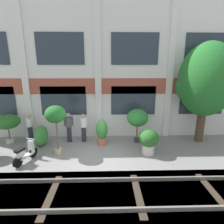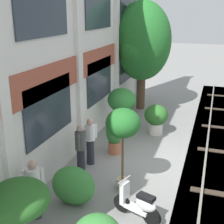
{
  "view_description": "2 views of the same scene",
  "coord_description": "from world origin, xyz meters",
  "px_view_note": "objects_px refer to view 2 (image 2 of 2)",
  "views": [
    {
      "loc": [
        0.53,
        -7.39,
        4.2
      ],
      "look_at": [
        0.77,
        1.88,
        1.78
      ],
      "focal_mm": 28.0,
      "sensor_mm": 36.0,
      "label": 1
    },
    {
      "loc": [
        -9.68,
        -1.72,
        5.04
      ],
      "look_at": [
        -0.35,
        1.43,
        1.77
      ],
      "focal_mm": 50.0,
      "sensor_mm": 36.0,
      "label": 2
    }
  ],
  "objects_px": {
    "potted_plant_terracotta_small": "(18,201)",
    "resident_by_doorway": "(34,188)",
    "resident_watching_tracks": "(81,149)",
    "resident_near_plants": "(90,140)",
    "potted_plant_tall_urn": "(122,100)",
    "scooter_near_curb": "(139,204)",
    "topiary_hedge": "(73,185)",
    "broadleaf_tree": "(142,43)",
    "potted_plant_low_pan": "(123,126)",
    "potted_plant_glazed_jar": "(115,133)",
    "potted_plant_ribbed_drum": "(156,117)"
  },
  "relations": [
    {
      "from": "potted_plant_low_pan",
      "to": "topiary_hedge",
      "type": "distance_m",
      "value": 2.09
    },
    {
      "from": "resident_near_plants",
      "to": "topiary_hedge",
      "type": "distance_m",
      "value": 2.34
    },
    {
      "from": "potted_plant_ribbed_drum",
      "to": "resident_by_doorway",
      "type": "distance_m",
      "value": 6.73
    },
    {
      "from": "resident_near_plants",
      "to": "scooter_near_curb",
      "type": "bearing_deg",
      "value": -6.42
    },
    {
      "from": "scooter_near_curb",
      "to": "resident_watching_tracks",
      "type": "height_order",
      "value": "resident_watching_tracks"
    },
    {
      "from": "potted_plant_tall_urn",
      "to": "resident_by_doorway",
      "type": "bearing_deg",
      "value": 176.53
    },
    {
      "from": "resident_by_doorway",
      "to": "resident_near_plants",
      "type": "distance_m",
      "value": 3.12
    },
    {
      "from": "potted_plant_tall_urn",
      "to": "resident_by_doorway",
      "type": "relative_size",
      "value": 1.22
    },
    {
      "from": "potted_plant_glazed_jar",
      "to": "topiary_hedge",
      "type": "relative_size",
      "value": 1.2
    },
    {
      "from": "potted_plant_glazed_jar",
      "to": "scooter_near_curb",
      "type": "distance_m",
      "value": 3.86
    },
    {
      "from": "potted_plant_tall_urn",
      "to": "topiary_hedge",
      "type": "height_order",
      "value": "potted_plant_tall_urn"
    },
    {
      "from": "potted_plant_terracotta_small",
      "to": "potted_plant_tall_urn",
      "type": "xyz_separation_m",
      "value": [
        7.2,
        -0.06,
        0.21
      ]
    },
    {
      "from": "potted_plant_glazed_jar",
      "to": "potted_plant_ribbed_drum",
      "type": "distance_m",
      "value": 2.55
    },
    {
      "from": "scooter_near_curb",
      "to": "potted_plant_glazed_jar",
      "type": "bearing_deg",
      "value": -42.72
    },
    {
      "from": "potted_plant_glazed_jar",
      "to": "potted_plant_ribbed_drum",
      "type": "bearing_deg",
      "value": -24.51
    },
    {
      "from": "potted_plant_glazed_jar",
      "to": "resident_watching_tracks",
      "type": "xyz_separation_m",
      "value": [
        -1.88,
        0.48,
        0.13
      ]
    },
    {
      "from": "potted_plant_tall_urn",
      "to": "topiary_hedge",
      "type": "distance_m",
      "value": 5.38
    },
    {
      "from": "resident_near_plants",
      "to": "resident_watching_tracks",
      "type": "bearing_deg",
      "value": -48.32
    },
    {
      "from": "scooter_near_curb",
      "to": "resident_near_plants",
      "type": "bearing_deg",
      "value": -26.08
    },
    {
      "from": "potted_plant_glazed_jar",
      "to": "potted_plant_low_pan",
      "type": "bearing_deg",
      "value": -156.05
    },
    {
      "from": "broadleaf_tree",
      "to": "potted_plant_low_pan",
      "type": "bearing_deg",
      "value": -170.13
    },
    {
      "from": "potted_plant_terracotta_small",
      "to": "potted_plant_glazed_jar",
      "type": "bearing_deg",
      "value": -4.4
    },
    {
      "from": "potted_plant_ribbed_drum",
      "to": "resident_by_doorway",
      "type": "height_order",
      "value": "resident_by_doorway"
    },
    {
      "from": "broadleaf_tree",
      "to": "potted_plant_glazed_jar",
      "type": "distance_m",
      "value": 6.21
    },
    {
      "from": "broadleaf_tree",
      "to": "scooter_near_curb",
      "type": "relative_size",
      "value": 4.13
    },
    {
      "from": "potted_plant_terracotta_small",
      "to": "resident_by_doorway",
      "type": "bearing_deg",
      "value": 16.54
    },
    {
      "from": "potted_plant_terracotta_small",
      "to": "topiary_hedge",
      "type": "xyz_separation_m",
      "value": [
        1.9,
        -0.33,
        -0.67
      ]
    },
    {
      "from": "broadleaf_tree",
      "to": "resident_by_doorway",
      "type": "bearing_deg",
      "value": 178.16
    },
    {
      "from": "potted_plant_glazed_jar",
      "to": "topiary_hedge",
      "type": "xyz_separation_m",
      "value": [
        -3.32,
        0.07,
        -0.24
      ]
    },
    {
      "from": "potted_plant_ribbed_drum",
      "to": "potted_plant_low_pan",
      "type": "bearing_deg",
      "value": 178.59
    },
    {
      "from": "scooter_near_curb",
      "to": "topiary_hedge",
      "type": "bearing_deg",
      "value": 17.11
    },
    {
      "from": "potted_plant_terracotta_small",
      "to": "resident_watching_tracks",
      "type": "height_order",
      "value": "resident_watching_tracks"
    },
    {
      "from": "potted_plant_glazed_jar",
      "to": "resident_by_doorway",
      "type": "bearing_deg",
      "value": 170.27
    },
    {
      "from": "broadleaf_tree",
      "to": "resident_by_doorway",
      "type": "relative_size",
      "value": 3.44
    },
    {
      "from": "resident_watching_tracks",
      "to": "resident_near_plants",
      "type": "bearing_deg",
      "value": 82.02
    },
    {
      "from": "scooter_near_curb",
      "to": "resident_near_plants",
      "type": "distance_m",
      "value": 3.31
    },
    {
      "from": "resident_watching_tracks",
      "to": "potted_plant_low_pan",
      "type": "bearing_deg",
      "value": -20.11
    },
    {
      "from": "broadleaf_tree",
      "to": "potted_plant_tall_urn",
      "type": "distance_m",
      "value": 4.14
    },
    {
      "from": "potted_plant_tall_urn",
      "to": "scooter_near_curb",
      "type": "bearing_deg",
      "value": -158.75
    },
    {
      "from": "broadleaf_tree",
      "to": "potted_plant_tall_urn",
      "type": "relative_size",
      "value": 2.82
    },
    {
      "from": "potted_plant_terracotta_small",
      "to": "resident_near_plants",
      "type": "bearing_deg",
      "value": 1.54
    },
    {
      "from": "potted_plant_low_pan",
      "to": "resident_watching_tracks",
      "type": "distance_m",
      "value": 1.78
    },
    {
      "from": "resident_by_doorway",
      "to": "potted_plant_terracotta_small",
      "type": "bearing_deg",
      "value": -16.56
    },
    {
      "from": "potted_plant_terracotta_small",
      "to": "potted_plant_low_pan",
      "type": "xyz_separation_m",
      "value": [
        3.08,
        -1.35,
        0.72
      ]
    },
    {
      "from": "potted_plant_ribbed_drum",
      "to": "potted_plant_terracotta_small",
      "type": "distance_m",
      "value": 7.7
    },
    {
      "from": "potted_plant_ribbed_drum",
      "to": "resident_watching_tracks",
      "type": "relative_size",
      "value": 0.75
    },
    {
      "from": "potted_plant_tall_urn",
      "to": "potted_plant_glazed_jar",
      "type": "bearing_deg",
      "value": -170.24
    },
    {
      "from": "potted_plant_tall_urn",
      "to": "scooter_near_curb",
      "type": "xyz_separation_m",
      "value": [
        -5.4,
        -2.1,
        -0.99
      ]
    },
    {
      "from": "potted_plant_glazed_jar",
      "to": "resident_by_doorway",
      "type": "relative_size",
      "value": 0.91
    },
    {
      "from": "potted_plant_ribbed_drum",
      "to": "resident_near_plants",
      "type": "relative_size",
      "value": 0.78
    }
  ]
}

